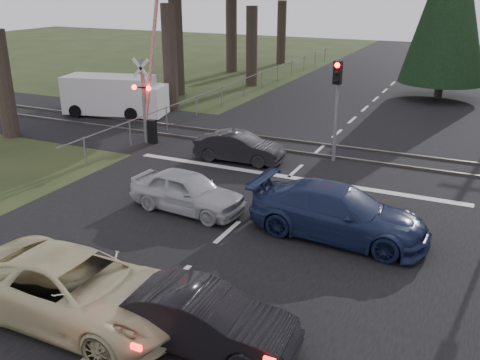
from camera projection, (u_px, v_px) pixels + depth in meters
The scene contains 15 objects.
ground at pixel (174, 281), 13.21m from camera, with size 120.00×120.00×0.00m, color #273618.
road at pixel (304, 163), 21.70m from camera, with size 14.00×100.00×0.01m, color black.
rail_corridor at pixel (319, 150), 23.39m from camera, with size 120.00×8.00×0.01m, color black.
stop_line at pixel (288, 177), 20.17m from camera, with size 13.00×0.35×0.00m, color silver.
rail_near at pixel (313, 154), 22.70m from camera, with size 120.00×0.12×0.10m, color #59544C.
rail_far at pixel (324, 144), 24.06m from camera, with size 120.00×0.12×0.10m, color #59544C.
crossing_signal at pixel (148, 99), 23.69m from camera, with size 1.62×0.38×6.96m.
traffic_signal_center at pixel (337, 94), 20.89m from camera, with size 0.32×0.48×4.10m.
fence_left at pixel (253, 93), 35.41m from camera, with size 0.10×36.00×1.20m, color slate, non-canonical shape.
cream_coupe at pixel (76, 289), 11.49m from camera, with size 2.46×5.33×1.48m, color beige.
dark_hatchback at pixel (202, 319), 10.61m from camera, with size 1.36×3.89×1.28m, color black.
silver_car at pixel (187, 191), 17.04m from camera, with size 1.55×3.85×1.31m, color #AFB3B8.
blue_sedan at pixel (338, 213), 15.24m from camera, with size 2.09×5.15×1.50m, color #172347.
dark_car_far at pixel (239, 147), 21.76m from camera, with size 1.27×3.64×1.20m, color black.
white_van at pixel (117, 96), 29.14m from camera, with size 5.80×3.18×2.15m.
Camera 1 is at (6.38, -9.72, 6.95)m, focal length 40.00 mm.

